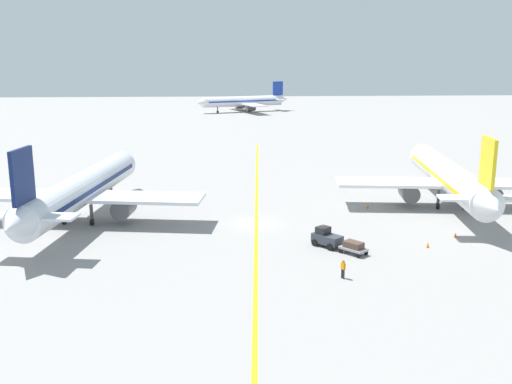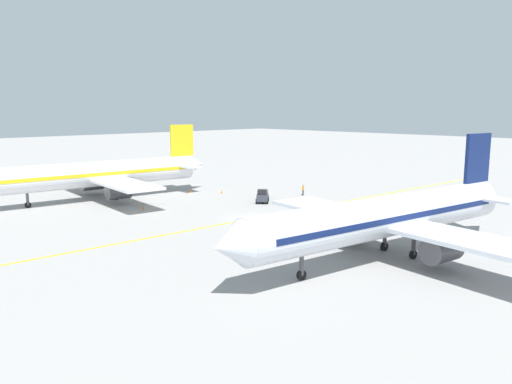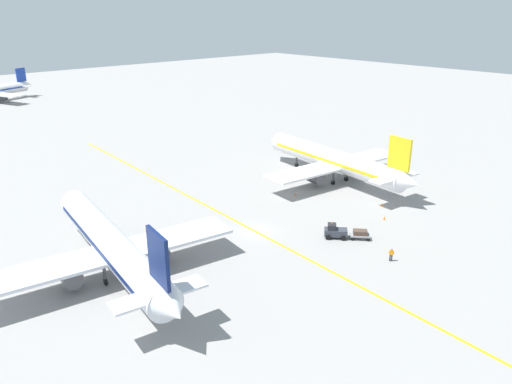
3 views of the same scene
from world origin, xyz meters
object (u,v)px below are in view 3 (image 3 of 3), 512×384
Objects in this scene: airplane_at_gate at (112,246)px; airplane_adjacent_stand at (334,160)px; traffic_cone_by_wingtip at (384,218)px; baggage_tug_dark at (335,232)px; traffic_cone_near_nose at (296,194)px; baggage_cart_trailing at (360,234)px; ground_crew_worker at (391,254)px; traffic_cone_mid_apron at (382,205)px.

airplane_at_gate is 44.63m from airplane_adjacent_stand.
airplane_at_gate reaches higher than traffic_cone_by_wingtip.
baggage_tug_dark reaches higher than traffic_cone_near_nose.
baggage_cart_trailing is at bearing -132.14° from airplane_adjacent_stand.
airplane_at_gate reaches higher than baggage_tug_dark.
ground_crew_worker is (26.26, -19.45, -2.80)m from airplane_at_gate.
baggage_tug_dark reaches higher than ground_crew_worker.
airplane_at_gate is 12.35× the size of baggage_cart_trailing.
baggage_tug_dark is 5.89× the size of traffic_cone_mid_apron.
baggage_tug_dark is at bearing -140.14° from airplane_adjacent_stand.
traffic_cone_near_nose is (-10.36, -0.64, -3.43)m from airplane_adjacent_stand.
baggage_cart_trailing is 7.98m from traffic_cone_by_wingtip.
baggage_tug_dark reaches higher than traffic_cone_mid_apron.
baggage_cart_trailing is 17.81m from traffic_cone_near_nose.
ground_crew_worker is at bearing -90.57° from baggage_tug_dark.
baggage_cart_trailing is (28.53, -13.20, -2.95)m from airplane_at_gate.
traffic_cone_near_nose is at bearing 71.39° from ground_crew_worker.
baggage_cart_trailing is 5.23× the size of traffic_cone_by_wingtip.
baggage_cart_trailing reaches higher than traffic_cone_near_nose.
baggage_cart_trailing is 1.71× the size of ground_crew_worker.
traffic_cone_near_nose is at bearing 61.90° from baggage_tug_dark.
airplane_at_gate is at bearing 143.47° from ground_crew_worker.
airplane_at_gate is 34.44m from traffic_cone_near_nose.
traffic_cone_by_wingtip is at bearing -142.61° from traffic_cone_mid_apron.
airplane_adjacent_stand is 23.71m from baggage_tug_dark.
airplane_at_gate is 10.96× the size of baggage_tug_dark.
airplane_at_gate is 41.43m from traffic_cone_mid_apron.
airplane_adjacent_stand is 30.08m from ground_crew_worker.
traffic_cone_by_wingtip is (10.02, -0.98, -0.63)m from baggage_tug_dark.
baggage_cart_trailing reaches higher than traffic_cone_mid_apron.
traffic_cone_mid_apron is 5.04m from traffic_cone_by_wingtip.
baggage_tug_dark is 5.89× the size of traffic_cone_near_nose.
traffic_cone_mid_apron is (6.31, -12.37, 0.00)m from traffic_cone_near_nose.
baggage_tug_dark is 3.30m from baggage_cart_trailing.
airplane_adjacent_stand is 64.62× the size of traffic_cone_near_nose.
baggage_tug_dark is 8.72m from ground_crew_worker.
baggage_tug_dark is 10.09m from traffic_cone_by_wingtip.
airplane_adjacent_stand reaches higher than traffic_cone_by_wingtip.
airplane_adjacent_stand is 23.86m from baggage_cart_trailing.
traffic_cone_near_nose is at bearing 98.48° from traffic_cone_by_wingtip.
traffic_cone_mid_apron is (-4.05, -13.01, -3.43)m from airplane_adjacent_stand.
airplane_at_gate is 64.53× the size of traffic_cone_by_wingtip.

